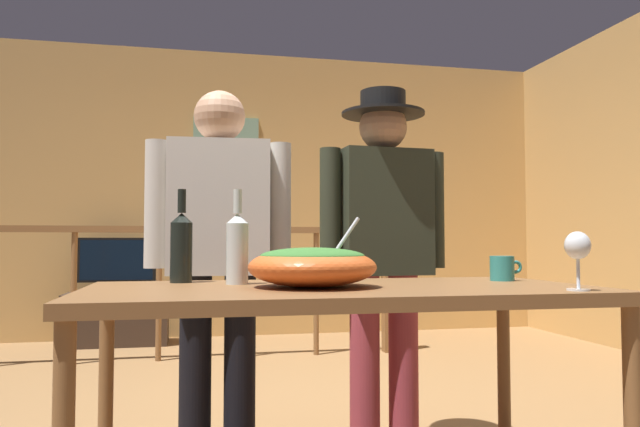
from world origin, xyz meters
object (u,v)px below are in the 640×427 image
object	(u,v)px
framed_picture	(226,145)
wine_bottle_clear	(237,247)
flat_screen_tv	(117,261)
mug_teal	(503,268)
tv_console	(117,319)
wine_bottle_dark	(181,246)
serving_table	(342,308)
stair_railing	(229,270)
salad_bowl	(312,265)
person_standing_right	(384,238)
person_standing_left	(219,243)
wine_glass	(578,248)

from	to	relation	value
framed_picture	wine_bottle_clear	distance (m)	4.10
flat_screen_tv	mug_teal	world-z (taller)	flat_screen_tv
tv_console	wine_bottle_dark	bearing A→B (deg)	-80.22
framed_picture	serving_table	size ratio (longest dim) A/B	0.40
wine_bottle_dark	mug_teal	world-z (taller)	wine_bottle_dark
stair_railing	serving_table	size ratio (longest dim) A/B	2.42
salad_bowl	wine_bottle_dark	size ratio (longest dim) A/B	1.24
serving_table	wine_bottle_dark	xyz separation A→B (m)	(-0.50, 0.29, 0.20)
stair_railing	tv_console	bearing A→B (deg)	138.26
flat_screen_tv	tv_console	bearing A→B (deg)	90.00
tv_console	wine_bottle_dark	size ratio (longest dim) A/B	2.78
person_standing_right	flat_screen_tv	bearing A→B (deg)	-68.47
framed_picture	flat_screen_tv	bearing A→B (deg)	-161.74
wine_bottle_dark	person_standing_left	size ratio (longest dim) A/B	0.21
stair_railing	wine_bottle_clear	distance (m)	2.85
flat_screen_tv	person_standing_left	bearing A→B (deg)	-76.43
wine_glass	tv_console	bearing A→B (deg)	112.65
salad_bowl	wine_bottle_dark	xyz separation A→B (m)	(-0.40, 0.30, 0.06)
serving_table	person_standing_left	size ratio (longest dim) A/B	1.03
serving_table	wine_bottle_dark	distance (m)	0.61
mug_teal	person_standing_left	distance (m)	1.13
wine_glass	person_standing_right	size ratio (longest dim) A/B	0.11
flat_screen_tv	person_standing_right	size ratio (longest dim) A/B	0.43
serving_table	framed_picture	bearing A→B (deg)	91.94
stair_railing	wine_bottle_dark	world-z (taller)	wine_bottle_dark
mug_teal	wine_bottle_dark	bearing A→B (deg)	173.13
salad_bowl	wine_bottle_dark	distance (m)	0.51
salad_bowl	mug_teal	distance (m)	0.76
mug_teal	person_standing_left	size ratio (longest dim) A/B	0.08
tv_console	wine_bottle_dark	world-z (taller)	wine_bottle_dark
flat_screen_tv	salad_bowl	xyz separation A→B (m)	(1.02, -3.83, 0.09)
tv_console	mug_teal	world-z (taller)	mug_teal
tv_console	wine_bottle_clear	size ratio (longest dim) A/B	2.85
wine_bottle_clear	framed_picture	bearing A→B (deg)	87.43
framed_picture	person_standing_right	xyz separation A→B (m)	(0.50, -3.46, -0.95)
stair_railing	person_standing_left	size ratio (longest dim) A/B	2.48
framed_picture	person_standing_right	bearing A→B (deg)	-81.83
flat_screen_tv	wine_glass	size ratio (longest dim) A/B	3.97
serving_table	salad_bowl	world-z (taller)	salad_bowl
person_standing_left	person_standing_right	size ratio (longest dim) A/B	0.98
mug_teal	framed_picture	bearing A→B (deg)	101.03
person_standing_right	tv_console	bearing A→B (deg)	-68.69
person_standing_right	framed_picture	bearing A→B (deg)	-85.41
salad_bowl	wine_glass	bearing A→B (deg)	-22.33
flat_screen_tv	wine_bottle_clear	size ratio (longest dim) A/B	2.14
flat_screen_tv	wine_glass	distance (m)	4.48
wine_glass	stair_railing	bearing A→B (deg)	103.39
wine_glass	person_standing_left	size ratio (longest dim) A/B	0.11
tv_console	mug_teal	distance (m)	4.14
wine_bottle_clear	mug_teal	bearing A→B (deg)	-0.93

